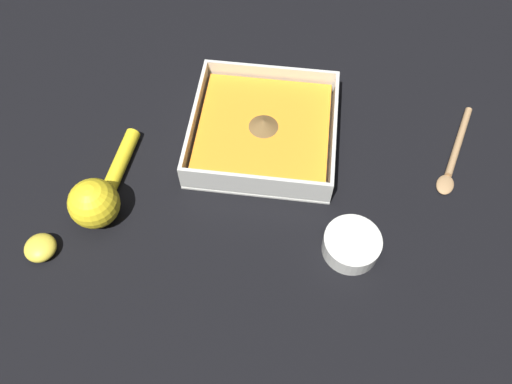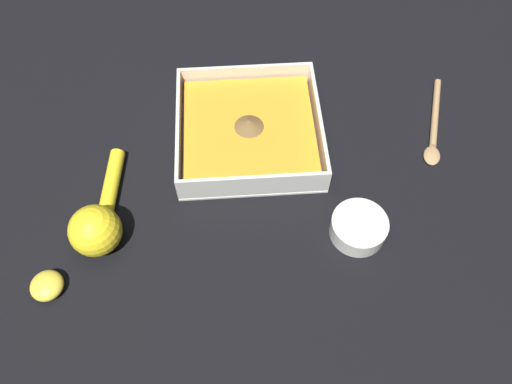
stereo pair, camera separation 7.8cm
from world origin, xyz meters
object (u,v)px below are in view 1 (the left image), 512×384
(lemon_squeezer, at_px, (98,197))
(wooden_spoon, at_px, (454,155))
(spice_bowl, at_px, (351,245))
(square_dish, at_px, (263,131))
(lemon_half, at_px, (40,248))

(lemon_squeezer, xyz_separation_m, wooden_spoon, (0.57, 0.17, -0.03))
(spice_bowl, relative_size, wooden_spoon, 0.45)
(square_dish, height_order, wooden_spoon, square_dish)
(spice_bowl, distance_m, wooden_spoon, 0.26)
(spice_bowl, distance_m, lemon_squeezer, 0.40)
(lemon_squeezer, bearing_deg, spice_bowl, 91.80)
(wooden_spoon, bearing_deg, spice_bowl, -23.38)
(square_dish, xyz_separation_m, spice_bowl, (0.16, -0.20, -0.00))
(square_dish, xyz_separation_m, lemon_half, (-0.31, -0.26, -0.00))
(lemon_squeezer, height_order, wooden_spoon, lemon_squeezer)
(lemon_squeezer, xyz_separation_m, lemon_half, (-0.07, -0.08, -0.02))
(spice_bowl, bearing_deg, wooden_spoon, 48.83)
(square_dish, relative_size, lemon_half, 5.07)
(spice_bowl, height_order, wooden_spoon, spice_bowl)
(lemon_half, xyz_separation_m, wooden_spoon, (0.64, 0.26, -0.01))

